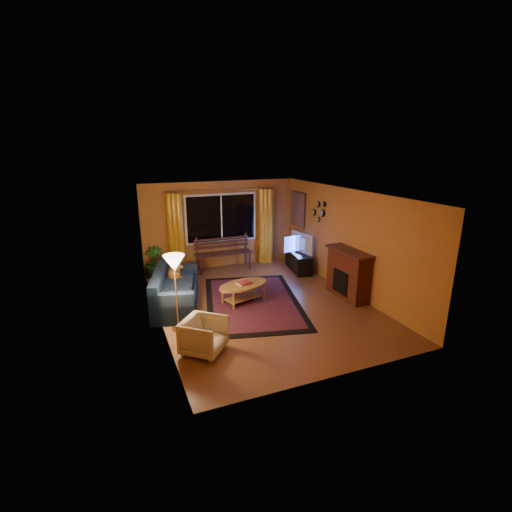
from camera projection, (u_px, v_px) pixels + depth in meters
name	position (u px, v px, depth m)	size (l,w,h in m)	color
floor	(261.00, 304.00, 8.45)	(4.50, 6.00, 0.02)	brown
ceiling	(261.00, 193.00, 7.73)	(4.50, 6.00, 0.02)	white
wall_back	(221.00, 225.00, 10.76)	(4.50, 0.02, 2.50)	#C17836
wall_left	(155.00, 263.00, 7.27)	(0.02, 6.00, 2.50)	#C17836
wall_right	(348.00, 241.00, 8.90)	(0.02, 6.00, 2.50)	#C17836
window	(221.00, 218.00, 10.64)	(2.00, 0.02, 1.30)	black
curtain_rod	(221.00, 190.00, 10.37)	(0.03, 0.03, 3.20)	#BF8C3F
curtain_left	(175.00, 234.00, 10.19)	(0.36, 0.36, 2.24)	orange
curtain_right	(265.00, 226.00, 11.17)	(0.36, 0.36, 2.24)	orange
bench	(224.00, 261.00, 10.70)	(1.63, 0.48, 0.49)	#391D1C
potted_plant	(154.00, 262.00, 10.05)	(0.47, 0.47, 0.84)	#235B1E
sofa	(176.00, 288.00, 8.24)	(0.89, 2.07, 0.84)	#111C35
dog	(174.00, 272.00, 8.61)	(0.30, 0.41, 0.45)	brown
armchair	(204.00, 334.00, 6.38)	(0.67, 0.63, 0.69)	beige
floor_lamp	(176.00, 293.00, 7.04)	(0.25, 0.25, 1.52)	#BF8C3F
rug	(252.00, 301.00, 8.55)	(2.10, 3.31, 0.02)	maroon
coffee_table	(243.00, 293.00, 8.46)	(1.23, 1.23, 0.45)	#AD7F3D
tv_console	(298.00, 261.00, 10.64)	(0.42, 1.26, 0.53)	black
television	(299.00, 243.00, 10.49)	(0.97, 0.13, 0.56)	black
fireplace	(348.00, 275.00, 8.67)	(0.40, 1.20, 1.10)	maroon
mirror_cluster	(319.00, 210.00, 9.88)	(0.06, 0.60, 0.56)	black
painting	(298.00, 209.00, 10.95)	(0.04, 0.76, 0.96)	#C6590A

